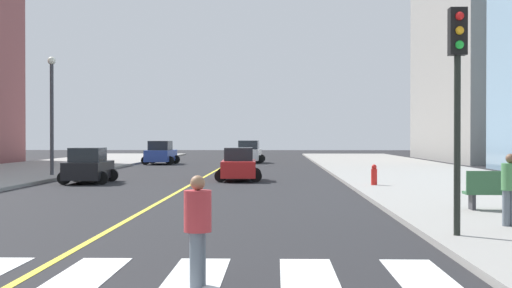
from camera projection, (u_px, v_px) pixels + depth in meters
The scene contains 13 objects.
sidewalk_kerb_east at pixel (493, 194), 26.54m from camera, with size 10.00×120.00×0.15m, color gray.
crosswalk_paint at pixel (20, 280), 10.90m from camera, with size 13.50×4.00×0.01m.
lane_divider_paint at pixel (217, 170), 46.89m from camera, with size 0.16×80.00×0.01m, color yellow.
car_black_nearest at pixel (88, 167), 33.84m from camera, with size 2.47×3.88×1.71m.
car_white_second at pixel (249, 152), 59.64m from camera, with size 2.79×4.35×1.91m.
car_red_third at pixel (239, 165), 35.67m from camera, with size 2.43×3.81×1.67m.
car_blue_fourth at pixel (161, 153), 56.90m from camera, with size 2.75×4.31×1.90m.
traffic_light_near_corner at pixel (458, 76), 14.80m from camera, with size 0.36×0.41×4.81m.
park_bench at pixel (497, 191), 19.96m from camera, with size 1.81×0.60×1.12m.
pedestrian_crossing at pixel (198, 226), 10.44m from camera, with size 0.41×0.41×1.66m.
pedestrian_waiting_east at pixel (510, 186), 16.37m from camera, with size 0.42×0.42×1.69m.
fire_hydrant at pixel (374, 175), 30.31m from camera, with size 0.26×0.26×0.89m.
street_lamp at pixel (52, 104), 38.32m from camera, with size 0.44×0.44×6.45m.
Camera 1 is at (3.98, -6.77, 2.24)m, focal length 49.32 mm.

